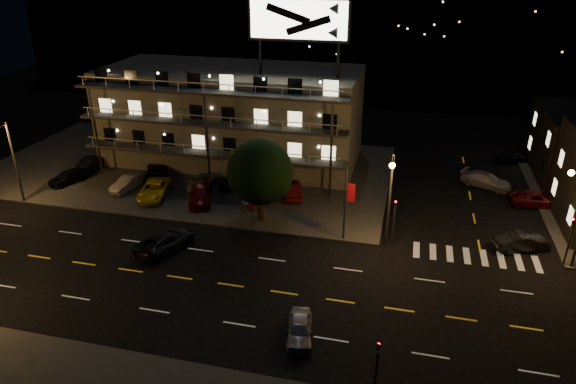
% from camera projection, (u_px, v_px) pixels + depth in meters
% --- Properties ---
extents(ground, '(140.00, 140.00, 0.00)m').
position_uv_depth(ground, '(257.00, 289.00, 36.67)').
color(ground, black).
rests_on(ground, ground).
extents(curb_nw, '(44.00, 24.00, 0.15)m').
position_uv_depth(curb_nw, '(189.00, 168.00, 57.27)').
color(curb_nw, '#323130').
rests_on(curb_nw, ground).
extents(motel, '(28.00, 13.80, 18.10)m').
position_uv_depth(motel, '(233.00, 115.00, 57.61)').
color(motel, gray).
rests_on(motel, ground).
extents(hill_backdrop, '(120.00, 25.00, 24.00)m').
position_uv_depth(hill_backdrop, '(333.00, 16.00, 93.71)').
color(hill_backdrop, black).
rests_on(hill_backdrop, ground).
extents(streetlight_nw, '(0.44, 1.92, 8.00)m').
position_uv_depth(streetlight_nw, '(10.00, 155.00, 47.16)').
color(streetlight_nw, '#2D2D30').
rests_on(streetlight_nw, ground).
extents(streetlight_nc, '(0.44, 1.92, 8.00)m').
position_uv_depth(streetlight_nc, '(390.00, 193.00, 39.75)').
color(streetlight_nc, '#2D2D30').
rests_on(streetlight_nc, ground).
extents(signal_nw, '(0.20, 0.27, 4.60)m').
position_uv_depth(signal_nw, '(394.00, 217.00, 41.15)').
color(signal_nw, '#2D2D30').
rests_on(signal_nw, ground).
extents(signal_sw, '(0.20, 0.27, 4.60)m').
position_uv_depth(signal_sw, '(376.00, 368.00, 26.17)').
color(signal_sw, '#2D2D30').
rests_on(signal_sw, ground).
extents(signal_ne, '(0.27, 0.20, 4.60)m').
position_uv_depth(signal_ne, '(571.00, 236.00, 38.36)').
color(signal_ne, '#2D2D30').
rests_on(signal_ne, ground).
extents(banner_north, '(0.83, 0.16, 6.40)m').
position_uv_depth(banner_north, '(346.00, 203.00, 41.54)').
color(banner_north, '#2D2D30').
rests_on(banner_north, ground).
extents(stop_sign, '(0.91, 0.11, 2.61)m').
position_uv_depth(stop_sign, '(252.00, 210.00, 44.15)').
color(stop_sign, '#2D2D30').
rests_on(stop_sign, ground).
extents(tree, '(5.95, 5.73, 7.49)m').
position_uv_depth(tree, '(259.00, 174.00, 44.07)').
color(tree, black).
rests_on(tree, curb_nw).
extents(lot_car_0, '(3.02, 4.41, 1.39)m').
position_uv_depth(lot_car_0, '(68.00, 177.00, 53.07)').
color(lot_car_0, black).
rests_on(lot_car_0, curb_nw).
extents(lot_car_1, '(2.29, 4.39, 1.38)m').
position_uv_depth(lot_car_1, '(128.00, 183.00, 51.62)').
color(lot_car_1, '#9A9AA0').
rests_on(lot_car_1, curb_nw).
extents(lot_car_2, '(3.56, 5.68, 1.46)m').
position_uv_depth(lot_car_2, '(154.00, 190.00, 50.03)').
color(lot_car_2, yellow).
rests_on(lot_car_2, curb_nw).
extents(lot_car_3, '(3.54, 5.36, 1.44)m').
position_uv_depth(lot_car_3, '(200.00, 195.00, 49.04)').
color(lot_car_3, '#580C11').
rests_on(lot_car_3, curb_nw).
extents(lot_car_4, '(2.87, 4.20, 1.33)m').
position_uv_depth(lot_car_4, '(249.00, 196.00, 48.90)').
color(lot_car_4, '#9A9AA0').
rests_on(lot_car_4, curb_nw).
extents(lot_car_5, '(1.67, 4.40, 1.43)m').
position_uv_depth(lot_car_5, '(94.00, 162.00, 56.61)').
color(lot_car_5, black).
rests_on(lot_car_5, curb_nw).
extents(lot_car_6, '(3.69, 5.08, 1.28)m').
position_uv_depth(lot_car_6, '(156.00, 170.00, 54.73)').
color(lot_car_6, black).
rests_on(lot_car_6, curb_nw).
extents(lot_car_7, '(2.42, 4.91, 1.37)m').
position_uv_depth(lot_car_7, '(204.00, 180.00, 52.25)').
color(lot_car_7, '#9A9AA0').
rests_on(lot_car_7, curb_nw).
extents(lot_car_8, '(2.60, 3.87, 1.23)m').
position_uv_depth(lot_car_8, '(234.00, 182.00, 52.10)').
color(lot_car_8, black).
rests_on(lot_car_8, curb_nw).
extents(lot_car_9, '(2.83, 4.67, 1.45)m').
position_uv_depth(lot_car_9, '(292.00, 190.00, 50.05)').
color(lot_car_9, '#580C11').
rests_on(lot_car_9, curb_nw).
extents(side_car_0, '(4.69, 3.12, 1.46)m').
position_uv_depth(side_car_0, '(521.00, 242.00, 41.25)').
color(side_car_0, black).
rests_on(side_car_0, ground).
extents(side_car_1, '(5.11, 2.71, 1.37)m').
position_uv_depth(side_car_1, '(536.00, 199.00, 48.57)').
color(side_car_1, '#580C11').
rests_on(side_car_1, ground).
extents(side_car_2, '(5.40, 3.92, 1.45)m').
position_uv_depth(side_car_2, '(486.00, 180.00, 52.50)').
color(side_car_2, '#9A9AA0').
rests_on(side_car_2, ground).
extents(side_car_3, '(4.27, 3.07, 1.35)m').
position_uv_depth(side_car_3, '(513.00, 157.00, 58.74)').
color(side_car_3, black).
rests_on(side_car_3, ground).
extents(road_car_east, '(2.19, 4.01, 1.29)m').
position_uv_depth(road_car_east, '(300.00, 329.00, 31.80)').
color(road_car_east, '#9A9AA0').
rests_on(road_car_east, ground).
extents(road_car_west, '(4.16, 5.89, 1.49)m').
position_uv_depth(road_car_west, '(165.00, 241.00, 41.35)').
color(road_car_west, black).
rests_on(road_car_west, ground).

